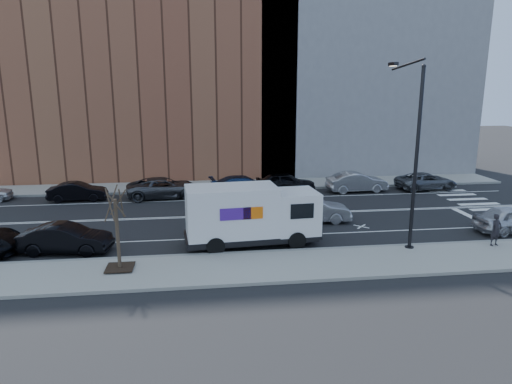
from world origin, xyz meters
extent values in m
plane|color=black|center=(0.00, 0.00, 0.00)|extent=(120.00, 120.00, 0.00)
cube|color=gray|center=(0.00, -8.80, 0.07)|extent=(44.00, 3.60, 0.15)
cube|color=gray|center=(0.00, 8.80, 0.07)|extent=(44.00, 3.60, 0.15)
cube|color=gray|center=(0.00, -7.00, 0.08)|extent=(44.00, 0.25, 0.17)
cube|color=gray|center=(0.00, 7.00, 0.08)|extent=(44.00, 0.25, 0.17)
cube|color=brown|center=(-8.00, 15.60, 11.00)|extent=(26.00, 10.00, 22.00)
cube|color=slate|center=(12.00, 15.60, 13.00)|extent=(20.00, 10.00, 26.00)
cylinder|color=black|center=(7.00, -7.40, 4.50)|extent=(0.18, 0.18, 9.00)
cylinder|color=black|center=(7.00, -7.40, 0.10)|extent=(0.44, 0.44, 0.20)
sphere|color=black|center=(7.00, -7.40, 8.95)|extent=(0.20, 0.20, 0.20)
cylinder|color=black|center=(7.00, -5.70, 9.10)|extent=(0.11, 3.49, 0.48)
cube|color=black|center=(7.00, -4.00, 9.20)|extent=(0.25, 0.80, 0.18)
cube|color=#FFF2CC|center=(7.00, -4.00, 9.10)|extent=(0.18, 0.55, 0.03)
cube|color=black|center=(-7.00, -8.40, 0.23)|extent=(1.20, 1.20, 0.04)
cylinder|color=#382B1E|center=(-7.00, -8.40, 1.75)|extent=(0.16, 0.16, 3.20)
cylinder|color=#382B1E|center=(-6.75, -8.40, 3.15)|extent=(0.06, 0.80, 1.44)
cylinder|color=#382B1E|center=(-6.92, -8.16, 3.15)|extent=(0.81, 0.31, 1.19)
cylinder|color=#382B1E|center=(-7.20, -8.25, 3.15)|extent=(0.58, 0.76, 1.50)
cylinder|color=#382B1E|center=(-7.20, -8.55, 3.15)|extent=(0.47, 0.61, 1.37)
cylinder|color=#382B1E|center=(-6.92, -8.64, 3.15)|extent=(0.72, 0.29, 1.13)
cube|color=black|center=(-0.83, -5.60, 0.49)|extent=(6.88, 2.79, 0.33)
cube|color=silver|center=(1.55, -5.42, 1.68)|extent=(2.34, 2.49, 2.17)
cube|color=black|center=(2.65, -5.33, 2.01)|extent=(0.22, 2.01, 1.03)
cube|color=black|center=(1.64, -6.59, 2.01)|extent=(1.19, 0.14, 0.76)
cube|color=black|center=(1.45, -4.24, 2.01)|extent=(1.19, 0.14, 0.76)
cube|color=black|center=(2.61, -5.33, 0.60)|extent=(0.33, 2.18, 0.38)
cube|color=silver|center=(-1.81, -5.68, 1.90)|extent=(4.73, 2.73, 2.49)
cube|color=#47198C|center=(-1.71, -6.89, 2.06)|extent=(1.52, 0.14, 0.60)
cube|color=orange|center=(-0.85, -6.82, 2.06)|extent=(0.98, 0.10, 0.60)
cube|color=#47198C|center=(-1.90, -4.46, 2.06)|extent=(1.52, 0.14, 0.60)
cube|color=orange|center=(-1.04, -4.40, 2.06)|extent=(0.98, 0.10, 0.60)
cylinder|color=black|center=(1.41, -6.51, 0.46)|extent=(0.93, 0.37, 0.91)
cylinder|color=black|center=(1.24, -4.35, 0.46)|extent=(0.93, 0.37, 0.91)
cylinder|color=black|center=(-2.70, -6.83, 0.46)|extent=(0.93, 0.37, 0.91)
cylinder|color=black|center=(-2.86, -4.67, 0.46)|extent=(0.93, 0.37, 0.91)
imported|color=black|center=(-12.07, 5.32, 0.67)|extent=(4.12, 1.58, 1.34)
imported|color=#43444A|center=(-5.96, 5.44, 0.75)|extent=(5.65, 3.08, 1.50)
imported|color=#16284E|center=(-0.06, 5.39, 0.74)|extent=(5.34, 2.69, 1.49)
imported|color=black|center=(3.20, 5.91, 0.79)|extent=(4.80, 2.30, 1.58)
imported|color=#9B9CA0|center=(8.80, 5.49, 0.77)|extent=(4.75, 1.89, 1.54)
imported|color=#575A60|center=(14.56, 5.58, 0.67)|extent=(5.00, 2.64, 1.34)
imported|color=#9A9A9E|center=(3.31, -1.96, 0.77)|extent=(4.72, 1.85, 1.53)
imported|color=black|center=(-10.01, -5.55, 0.72)|extent=(4.55, 2.07, 1.45)
imported|color=black|center=(11.43, -7.66, 0.97)|extent=(0.68, 0.52, 1.65)
camera|label=1|loc=(-3.42, -27.93, 8.08)|focal=32.00mm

